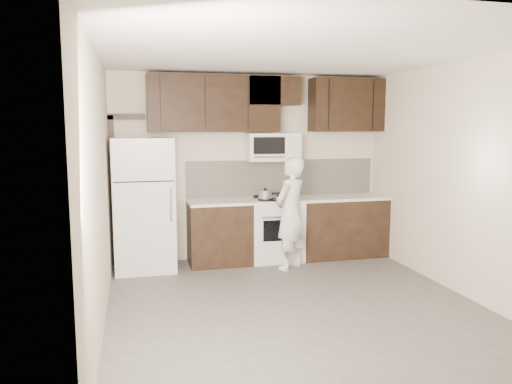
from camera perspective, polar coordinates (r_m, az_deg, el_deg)
name	(u,v)px	position (r m, az deg, el deg)	size (l,w,h in m)	color
floor	(296,307)	(5.58, 4.65, -13.00)	(4.50, 4.50, 0.00)	#4D4A48
back_wall	(249,167)	(7.41, -0.75, 2.88)	(4.00, 4.00, 0.00)	beige
ceiling	(299,52)	(5.27, 4.98, 15.64)	(4.50, 4.50, 0.00)	white
counter_run	(294,228)	(7.41, 4.37, -4.14)	(2.95, 0.64, 0.91)	black
stove	(274,229)	(7.32, 2.11, -4.23)	(0.76, 0.66, 0.94)	white
backsplash	(282,178)	(7.54, 2.97, 1.66)	(2.90, 0.02, 0.54)	beige
upper_cabinets	(266,103)	(7.27, 1.17, 10.14)	(3.48, 0.35, 0.78)	black
microwave	(273,147)	(7.28, 1.90, 5.16)	(0.76, 0.42, 0.40)	white
refrigerator	(144,204)	(6.92, -12.66, -1.40)	(0.80, 0.76, 1.80)	white
door_trim	(116,177)	(7.20, -15.74, 1.64)	(0.50, 0.08, 2.12)	black
saucepan	(265,195)	(7.04, 1.07, -0.37)	(0.33, 0.19, 0.18)	silver
baking_tray	(284,199)	(7.10, 3.22, -0.83)	(0.37, 0.28, 0.02)	black
pizza	(284,198)	(7.10, 3.22, -0.68)	(0.25, 0.25, 0.02)	beige
person	(290,213)	(6.82, 3.95, -2.43)	(0.56, 0.37, 1.55)	silver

